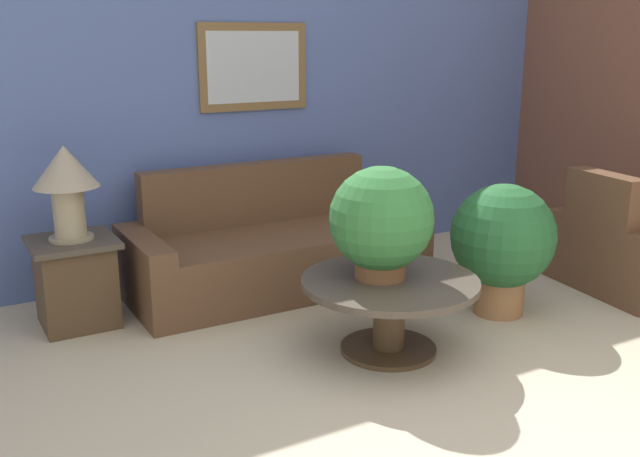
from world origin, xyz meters
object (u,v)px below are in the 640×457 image
couch_main (276,250)px  potted_plant_floor (503,241)px  side_table (76,281)px  table_lamp (66,178)px  potted_plant_on_table (381,221)px  armchair (634,251)px  coffee_table (390,299)px

couch_main → potted_plant_floor: (1.05, -1.20, 0.22)m
side_table → table_lamp: size_ratio=0.96×
couch_main → potted_plant_on_table: (0.04, -1.28, 0.50)m
armchair → table_lamp: size_ratio=1.82×
couch_main → table_lamp: table_lamp is taller
couch_main → table_lamp: bearing=-179.5°
coffee_table → side_table: size_ratio=1.81×
side_table → coffee_table: bearing=-41.7°
side_table → table_lamp: 0.66m
table_lamp → potted_plant_on_table: table_lamp is taller
couch_main → potted_plant_floor: same height
coffee_table → table_lamp: 2.07m
coffee_table → potted_plant_on_table: (-0.04, 0.05, 0.45)m
armchair → side_table: bearing=77.8°
couch_main → coffee_table: bearing=-86.9°
coffee_table → side_table: bearing=138.3°
armchair → potted_plant_floor: bearing=92.3°
potted_plant_on_table → potted_plant_floor: (1.01, 0.08, -0.28)m
potted_plant_floor → armchair: bearing=-5.0°
armchair → couch_main: bearing=67.2°
side_table → potted_plant_floor: potted_plant_floor is taller
armchair → potted_plant_floor: 1.23m
armchair → coffee_table: bearing=98.0°
coffee_table → potted_plant_on_table: 0.46m
armchair → coffee_table: size_ratio=1.05×
side_table → potted_plant_on_table: bearing=-41.3°
couch_main → side_table: 1.41m
armchair → coffee_table: (-2.18, -0.03, 0.05)m
armchair → potted_plant_on_table: potted_plant_on_table is taller
couch_main → table_lamp: 1.56m
coffee_table → table_lamp: (-1.48, 1.32, 0.62)m
armchair → table_lamp: table_lamp is taller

